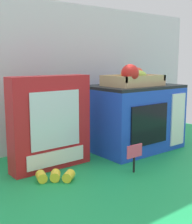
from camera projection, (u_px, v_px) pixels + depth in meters
ground_plane at (103, 159)px, 1.21m from camera, size 1.70×1.70×0.00m
display_back_panel at (64, 76)px, 1.37m from camera, size 1.61×0.03×0.64m
toy_microwave at (133, 117)px, 1.34m from camera, size 0.39×0.28×0.28m
food_groups_crate at (133, 78)px, 1.26m from camera, size 0.24×0.17×0.09m
cookie_set_box at (50, 123)px, 1.09m from camera, size 0.30×0.07×0.34m
price_sign at (134, 154)px, 1.05m from camera, size 0.07×0.01×0.10m
loose_toy_banana at (55, 176)px, 0.99m from camera, size 0.12×0.10×0.03m
loose_toy_apple at (167, 129)px, 1.59m from camera, size 0.07×0.07×0.07m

